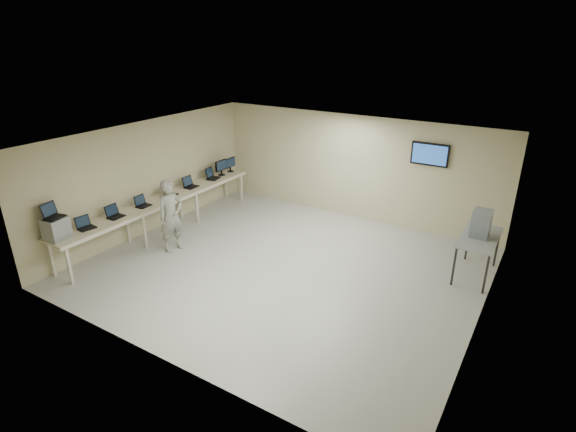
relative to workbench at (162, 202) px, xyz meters
The scene contains 15 objects.
room 3.67m from the workbench, ahead, with size 8.01×7.01×2.81m.
workbench is the anchor object (origin of this frame).
equipment_box 2.77m from the workbench, 91.31° to the right, with size 0.38×0.43×0.45m, color gray.
laptop_on_box 2.82m from the workbench, 92.52° to the right, with size 0.39×0.43×0.30m.
laptop_0 2.14m from the workbench, 91.23° to the right, with size 0.32×0.37×0.26m.
laptop_1 1.41m from the workbench, 91.72° to the right, with size 0.30×0.36×0.28m.
laptop_2 0.62m from the workbench, 93.79° to the right, with size 0.29×0.35×0.26m.
laptop_3 0.32m from the workbench, 96.16° to the left, with size 0.35×0.39×0.27m.
laptop_4 1.07m from the workbench, 92.99° to the left, with size 0.31×0.38×0.29m.
laptop_5 1.95m from the workbench, 91.23° to the left, with size 0.40×0.44×0.30m.
monitor_near 2.36m from the workbench, 90.28° to the left, with size 0.20×0.45×0.45m.
monitor_far 2.77m from the workbench, 90.23° to the left, with size 0.19×0.42×0.42m.
soldier 1.11m from the workbench, 33.48° to the right, with size 0.62×0.41×1.70m, color gray.
side_table 7.42m from the workbench, 14.47° to the left, with size 0.70×1.51×0.90m.
storage_bins 7.41m from the workbench, 14.51° to the left, with size 0.35×0.39×0.56m.
Camera 1 is at (4.64, -7.28, 4.81)m, focal length 28.00 mm.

